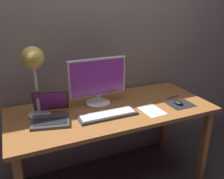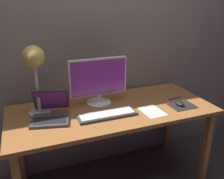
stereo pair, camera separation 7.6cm
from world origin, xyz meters
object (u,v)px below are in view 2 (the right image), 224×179
at_px(desk_lamp, 34,64).
at_px(mouse, 179,103).
at_px(pen, 175,98).
at_px(monitor, 98,80).
at_px(laptop, 51,110).
at_px(keyboard_main, 107,115).

distance_m(desk_lamp, mouse, 1.16).
relative_size(mouse, pen, 0.69).
bearing_deg(pen, desk_lamp, 174.27).
height_order(monitor, laptop, monitor).
distance_m(keyboard_main, laptop, 0.41).
bearing_deg(keyboard_main, desk_lamp, 154.92).
xyz_separation_m(desk_lamp, mouse, (1.07, -0.25, -0.37)).
bearing_deg(desk_lamp, monitor, 2.89).
height_order(keyboard_main, pen, keyboard_main).
relative_size(monitor, keyboard_main, 1.07).
bearing_deg(monitor, desk_lamp, -177.11).
height_order(desk_lamp, pen, desk_lamp).
bearing_deg(pen, keyboard_main, -171.24).
bearing_deg(mouse, desk_lamp, 166.97).
bearing_deg(keyboard_main, laptop, 161.32).
relative_size(desk_lamp, pen, 3.68).
distance_m(keyboard_main, mouse, 0.61).
bearing_deg(mouse, laptop, 170.69).
bearing_deg(monitor, keyboard_main, -93.32).
xyz_separation_m(mouse, pen, (0.05, 0.13, -0.02)).
distance_m(laptop, mouse, 1.01).
distance_m(laptop, pen, 1.05).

